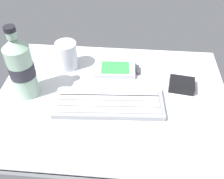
{
  "coord_description": "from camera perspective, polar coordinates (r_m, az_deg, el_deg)",
  "views": [
    {
      "loc": [
        4.37,
        -50.73,
        50.88
      ],
      "look_at": [
        0.0,
        0.0,
        3.0
      ],
      "focal_mm": 41.74,
      "sensor_mm": 36.0,
      "label": 1
    }
  ],
  "objects": [
    {
      "name": "ground_plane",
      "position": [
        0.73,
        -0.02,
        -2.42
      ],
      "size": [
        64.0,
        48.0,
        2.8
      ],
      "color": "silver"
    },
    {
      "name": "keyboard",
      "position": [
        0.69,
        -0.7,
        -2.89
      ],
      "size": [
        29.63,
        12.79,
        1.7
      ],
      "color": "#93969B",
      "rests_on": "ground_plane"
    },
    {
      "name": "handheld_device",
      "position": [
        0.8,
        1.18,
        4.42
      ],
      "size": [
        13.1,
        8.27,
        1.5
      ],
      "color": "#B7BABF",
      "rests_on": "ground_plane"
    },
    {
      "name": "juice_cup",
      "position": [
        0.81,
        -9.83,
        7.2
      ],
      "size": [
        6.4,
        6.4,
        8.5
      ],
      "color": "silver",
      "rests_on": "ground_plane"
    },
    {
      "name": "water_bottle",
      "position": [
        0.72,
        -19.18,
        4.86
      ],
      "size": [
        6.73,
        6.73,
        20.8
      ],
      "color": "#9EC1A8",
      "rests_on": "ground_plane"
    },
    {
      "name": "charger_block",
      "position": [
        0.77,
        15.01,
        1.01
      ],
      "size": [
        7.71,
        6.52,
        2.4
      ],
      "primitive_type": "cube",
      "rotation": [
        0.0,
        0.0,
        -0.14
      ],
      "color": "black",
      "rests_on": "ground_plane"
    }
  ]
}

